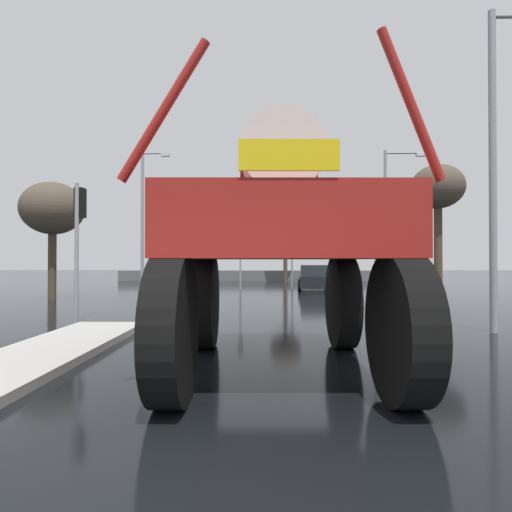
# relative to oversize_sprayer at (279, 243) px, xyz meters

# --- Properties ---
(ground_plane) EXTENTS (120.00, 120.00, 0.00)m
(ground_plane) POSITION_rel_oversize_sprayer_xyz_m (-0.90, 13.68, -2.06)
(ground_plane) COLOR black
(median_island) EXTENTS (1.76, 8.36, 0.15)m
(median_island) POSITION_rel_oversize_sprayer_xyz_m (-4.28, 0.15, -1.99)
(median_island) COLOR #B2AFA8
(median_island) RESTS_ON ground
(oversize_sprayer) EXTENTS (3.95, 5.45, 4.59)m
(oversize_sprayer) POSITION_rel_oversize_sprayer_xyz_m (0.00, 0.00, 0.00)
(oversize_sprayer) COLOR black
(oversize_sprayer) RESTS_ON ground
(sedan_ahead) EXTENTS (2.12, 4.22, 1.52)m
(sedan_ahead) POSITION_rel_oversize_sprayer_xyz_m (2.81, 19.11, -1.35)
(sedan_ahead) COLOR black
(sedan_ahead) RESTS_ON ground
(traffic_signal_near_left) EXTENTS (0.24, 0.54, 3.95)m
(traffic_signal_near_left) POSITION_rel_oversize_sprayer_xyz_m (-5.48, 5.02, 0.82)
(traffic_signal_near_left) COLOR gray
(traffic_signal_near_left) RESTS_ON ground
(traffic_signal_near_right) EXTENTS (0.24, 0.54, 3.75)m
(traffic_signal_near_right) POSITION_rel_oversize_sprayer_xyz_m (2.88, 5.02, 0.67)
(traffic_signal_near_right) COLOR gray
(traffic_signal_near_right) RESTS_ON ground
(traffic_signal_far_left) EXTENTS (0.24, 0.55, 3.43)m
(traffic_signal_far_left) POSITION_rel_oversize_sprayer_xyz_m (1.54, 19.78, 0.44)
(traffic_signal_far_left) COLOR gray
(traffic_signal_far_left) RESTS_ON ground
(traffic_signal_far_right) EXTENTS (0.24, 0.55, 4.16)m
(traffic_signal_far_right) POSITION_rel_oversize_sprayer_xyz_m (-1.68, 19.77, 0.97)
(traffic_signal_far_right) COLOR gray
(traffic_signal_far_right) RESTS_ON ground
(streetlight_near_right) EXTENTS (2.26, 0.24, 8.02)m
(streetlight_near_right) POSITION_rel_oversize_sprayer_xyz_m (5.63, 3.68, 2.44)
(streetlight_near_right) COLOR gray
(streetlight_near_right) RESTS_ON ground
(streetlight_far_left) EXTENTS (1.72, 0.24, 8.34)m
(streetlight_far_left) POSITION_rel_oversize_sprayer_xyz_m (-7.35, 18.32, 2.54)
(streetlight_far_left) COLOR gray
(streetlight_far_left) RESTS_ON ground
(streetlight_far_right) EXTENTS (2.30, 0.24, 7.90)m
(streetlight_far_right) POSITION_rel_oversize_sprayer_xyz_m (6.71, 16.74, 2.38)
(streetlight_far_right) COLOR gray
(streetlight_far_right) RESTS_ON ground
(bare_tree_left) EXTENTS (2.76, 2.76, 5.31)m
(bare_tree_left) POSITION_rel_oversize_sprayer_xyz_m (-9.73, 12.00, 2.02)
(bare_tree_left) COLOR #473828
(bare_tree_left) RESTS_ON ground
(bare_tree_right) EXTENTS (2.54, 2.54, 6.51)m
(bare_tree_right) POSITION_rel_oversize_sprayer_xyz_m (8.33, 14.09, 3.22)
(bare_tree_right) COLOR #473828
(bare_tree_right) RESTS_ON ground
(bare_tree_far_center) EXTENTS (2.69, 2.69, 6.78)m
(bare_tree_far_center) POSITION_rel_oversize_sprayer_xyz_m (1.61, 28.96, 3.48)
(bare_tree_far_center) COLOR #473828
(bare_tree_far_center) RESTS_ON ground
(roadside_barrier) EXTENTS (24.45, 0.24, 0.90)m
(roadside_barrier) POSITION_rel_oversize_sprayer_xyz_m (-0.90, 30.69, -1.61)
(roadside_barrier) COLOR #59595B
(roadside_barrier) RESTS_ON ground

